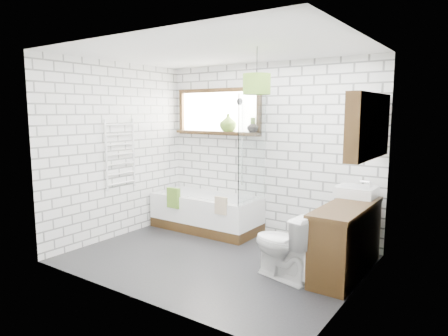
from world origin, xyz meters
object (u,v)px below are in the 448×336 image
Objects in this scene: bathtub at (206,212)px; pendant at (257,84)px; basin at (356,192)px; vanity at (347,240)px; toilet at (284,245)px.

pendant is (1.40, -0.92, 1.83)m from bathtub.
vanity is at bearing -83.09° from basin.
vanity is at bearing 26.79° from pendant.
toilet is (1.79, -0.97, 0.11)m from bathtub.
bathtub is at bearing 146.72° from pendant.
basin is at bearing 0.91° from bathtub.
toilet is (-0.52, -0.51, -0.01)m from vanity.
basin is 1.48× the size of pendant.
vanity is 0.73m from toilet.
vanity is at bearing -11.24° from bathtub.
toilet is at bearing -7.96° from pendant.
vanity reaches higher than bathtub.
vanity is 1.81× the size of toilet.
bathtub is at bearing 168.76° from vanity.
basin is at bearing 48.29° from pendant.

